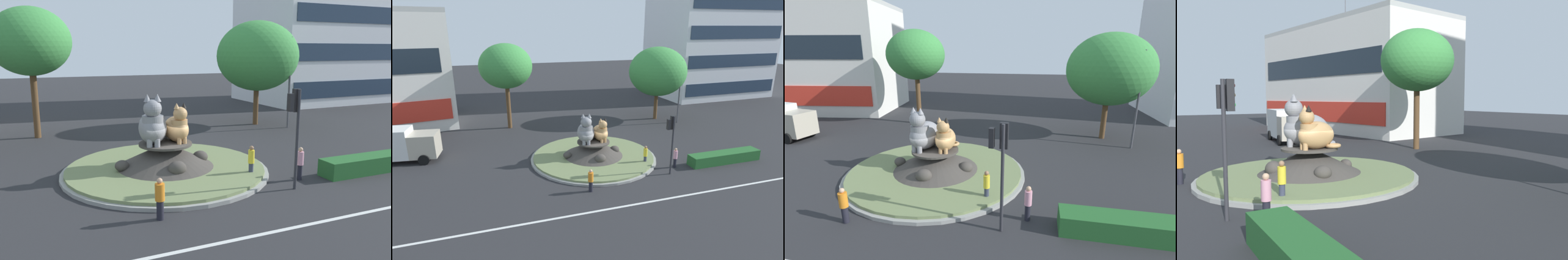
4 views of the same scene
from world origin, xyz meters
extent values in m
plane|color=#28282B|center=(0.00, 0.00, 0.00)|extent=(160.00, 160.00, 0.00)
cylinder|color=gray|center=(0.00, 0.00, 0.09)|extent=(10.92, 10.92, 0.18)
cylinder|color=#707F51|center=(0.00, 0.00, 0.25)|extent=(10.48, 10.48, 0.14)
cone|color=#423D38|center=(0.00, 0.00, 0.96)|extent=(5.14, 5.14, 1.27)
cylinder|color=#423D38|center=(0.00, 0.00, 1.54)|extent=(2.83, 2.83, 0.12)
ellipsoid|color=#423D38|center=(1.94, -0.17, 0.66)|extent=(0.84, 0.83, 0.67)
ellipsoid|color=#423D38|center=(0.36, 1.84, 0.61)|extent=(0.73, 0.61, 0.58)
ellipsoid|color=#423D38|center=(-2.37, -0.05, 0.61)|extent=(0.73, 0.63, 0.58)
ellipsoid|color=#423D38|center=(-0.03, -1.85, 0.70)|extent=(0.94, 0.78, 0.75)
ellipsoid|color=gray|center=(-0.65, 0.11, 2.44)|extent=(2.02, 2.61, 1.68)
cylinder|color=gray|center=(-0.77, -0.34, 2.63)|extent=(1.34, 1.34, 1.05)
sphere|color=gray|center=(-0.81, -0.50, 3.55)|extent=(0.92, 0.92, 0.92)
torus|color=gray|center=(-0.04, 0.92, 1.77)|extent=(1.26, 1.26, 0.21)
cone|color=gray|center=(-0.57, -0.57, 4.08)|extent=(0.46, 0.46, 0.38)
cone|color=gray|center=(-1.06, -0.43, 4.08)|extent=(0.46, 0.46, 0.38)
cylinder|color=gray|center=(-0.68, -0.75, 1.81)|extent=(0.29, 0.29, 0.42)
cylinder|color=gray|center=(-1.05, -0.65, 1.81)|extent=(0.29, 0.29, 0.42)
ellipsoid|color=tan|center=(0.65, 0.09, 2.27)|extent=(1.35, 1.96, 1.35)
cylinder|color=tan|center=(0.69, -0.28, 2.43)|extent=(0.96, 0.96, 0.84)
sphere|color=tan|center=(0.70, -0.42, 3.16)|extent=(0.74, 0.74, 0.74)
torus|color=tan|center=(0.88, 0.87, 1.73)|extent=(0.92, 0.92, 0.17)
cone|color=black|center=(0.90, -0.40, 3.60)|extent=(0.33, 0.33, 0.30)
cone|color=tan|center=(0.49, -0.43, 3.60)|extent=(0.33, 0.33, 0.30)
cylinder|color=tan|center=(0.87, -0.57, 1.77)|extent=(0.24, 0.24, 0.34)
cylinder|color=tan|center=(0.56, -0.60, 1.77)|extent=(0.24, 0.24, 0.34)
cylinder|color=#2D2D33|center=(4.71, -4.93, 2.35)|extent=(0.14, 0.14, 4.70)
cube|color=black|center=(4.72, -4.71, 4.18)|extent=(0.33, 0.25, 1.05)
sphere|color=#360606|center=(4.73, -4.63, 4.49)|extent=(0.18, 0.18, 0.18)
sphere|color=#392706|center=(4.73, -4.63, 4.18)|extent=(0.18, 0.18, 0.18)
sphere|color=green|center=(4.73, -4.63, 3.86)|extent=(0.18, 0.18, 0.18)
cube|color=black|center=(4.26, -4.91, 4.12)|extent=(0.21, 0.29, 0.80)
cube|color=silver|center=(-25.53, 16.53, 6.25)|extent=(27.82, 15.09, 12.51)
cube|color=#235B28|center=(10.37, -4.28, 0.45)|extent=(6.57, 1.20, 0.90)
cylinder|color=brown|center=(-6.11, 11.63, 2.36)|extent=(0.47, 0.47, 4.73)
ellipsoid|color=#3D8E42|center=(-6.11, 11.63, 7.02)|extent=(5.73, 5.73, 4.87)
cylinder|color=brown|center=(11.65, 9.93, 1.57)|extent=(0.44, 0.44, 3.14)
ellipsoid|color=#3D8E42|center=(11.65, 9.93, 5.92)|extent=(6.93, 6.93, 5.89)
cylinder|color=#4C4C51|center=(13.36, 7.57, 3.74)|extent=(0.16, 0.16, 7.49)
cylinder|color=#4C4C51|center=(12.44, 7.32, 7.39)|extent=(1.87, 0.61, 0.10)
cube|color=silver|center=(11.51, 7.06, 7.29)|extent=(0.50, 0.24, 0.16)
cylinder|color=#33384C|center=(3.67, -2.68, 0.39)|extent=(0.24, 0.24, 0.78)
cylinder|color=yellow|center=(3.67, -2.68, 1.12)|extent=(0.32, 0.32, 0.68)
sphere|color=#936B4C|center=(3.67, -2.68, 1.57)|extent=(0.22, 0.22, 0.22)
cylinder|color=black|center=(-2.15, -5.69, 0.39)|extent=(0.28, 0.28, 0.78)
cylinder|color=orange|center=(-2.15, -5.69, 1.11)|extent=(0.38, 0.38, 0.68)
sphere|color=tan|center=(-2.15, -5.69, 1.56)|extent=(0.22, 0.22, 0.22)
cylinder|color=black|center=(5.77, -3.91, 0.39)|extent=(0.25, 0.25, 0.78)
cylinder|color=pink|center=(5.77, -3.91, 1.12)|extent=(0.33, 0.33, 0.68)
sphere|color=tan|center=(5.77, -3.91, 1.57)|extent=(0.22, 0.22, 0.22)
cube|color=#B7AD99|center=(-13.91, 4.15, 1.46)|extent=(2.44, 2.46, 2.01)
cylinder|color=black|center=(-13.69, 5.23, 0.45)|extent=(0.93, 0.41, 0.90)
cylinder|color=black|center=(-13.98, 3.06, 0.45)|extent=(0.93, 0.41, 0.90)
camera|label=1|loc=(-6.41, -19.24, 6.44)|focal=36.02mm
camera|label=2|loc=(-8.79, -25.32, 11.14)|focal=30.06mm
camera|label=3|loc=(5.91, -15.13, 7.38)|focal=25.63mm
camera|label=4|loc=(17.86, -7.40, 4.10)|focal=35.27mm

